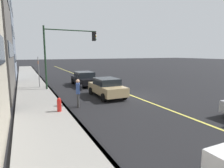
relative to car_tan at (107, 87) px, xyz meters
name	(u,v)px	position (x,y,z in m)	size (l,w,h in m)	color
ground	(132,96)	(-0.59, -1.97, -0.76)	(200.00, 200.00, 0.00)	black
sidewalk_slab	(40,105)	(-0.59, 4.99, -0.68)	(80.00, 2.87, 0.15)	gray
curb_edge	(61,102)	(-0.59, 3.64, -0.68)	(80.00, 0.16, 0.15)	slate
lane_stripe_center	(132,96)	(-0.59, -1.97, -0.75)	(80.00, 0.16, 0.01)	#D8CC4C
car_tan	(107,87)	(0.00, 0.00, 0.00)	(4.05, 1.90, 1.46)	tan
car_black	(84,78)	(5.99, -0.03, -0.01)	(4.58, 1.98, 1.46)	black
pedestrian_with_backpack	(78,91)	(-1.95, 2.81, 0.30)	(0.47, 0.45, 1.79)	#383838
traffic_light_mast	(66,46)	(4.64, 2.05, 3.25)	(0.28, 4.98, 5.78)	#1E3823
street_sign_post	(39,70)	(6.04, 4.46, 1.04)	(0.60, 0.08, 3.07)	slate
fire_hydrant	(59,106)	(-2.82, 4.16, -0.29)	(0.24, 0.24, 0.94)	red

